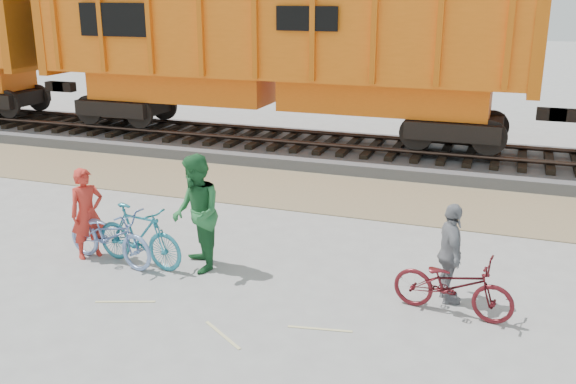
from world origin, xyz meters
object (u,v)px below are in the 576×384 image
object	(u,v)px
bicycle_maroon	(453,285)
person_solo	(87,213)
hopper_car_center	(276,47)
bicycle_blue	(110,235)
person_woman	(450,253)
bicycle_teal	(139,236)
person_man	(196,213)

from	to	relation	value
bicycle_maroon	person_solo	size ratio (longest dim) A/B	1.08
hopper_car_center	bicycle_blue	distance (m)	8.95
bicycle_blue	bicycle_maroon	bearing A→B (deg)	-77.29
person_woman	bicycle_teal	bearing A→B (deg)	75.85
bicycle_teal	person_man	world-z (taller)	person_man
hopper_car_center	bicycle_maroon	size ratio (longest dim) A/B	8.09
person_woman	person_solo	bearing A→B (deg)	74.80
person_solo	person_man	xyz separation A→B (m)	(2.03, 0.17, 0.18)
hopper_car_center	bicycle_blue	size ratio (longest dim) A/B	7.41
bicycle_teal	person_woman	size ratio (longest dim) A/B	1.15
bicycle_blue	person_man	world-z (taller)	person_man
bicycle_teal	person_woman	bearing A→B (deg)	-76.85
bicycle_maroon	bicycle_blue	bearing A→B (deg)	98.94
hopper_car_center	bicycle_teal	bearing A→B (deg)	-85.22
person_solo	person_man	bearing A→B (deg)	-50.70
bicycle_blue	bicycle_teal	bearing A→B (deg)	-70.65
hopper_car_center	person_solo	world-z (taller)	hopper_car_center
bicycle_blue	person_man	bearing A→B (deg)	-68.00
bicycle_blue	person_woman	xyz separation A→B (m)	(5.61, 0.46, 0.27)
person_solo	person_woman	xyz separation A→B (m)	(6.11, 0.36, -0.03)
hopper_car_center	person_woman	distance (m)	10.23
hopper_car_center	person_solo	size ratio (longest dim) A/B	8.74
bicycle_maroon	person_woman	size ratio (longest dim) A/B	1.13
bicycle_blue	person_solo	distance (m)	0.59
person_woman	person_man	bearing A→B (deg)	74.14
hopper_car_center	person_solo	bearing A→B (deg)	-92.16
hopper_car_center	person_man	xyz separation A→B (m)	(1.71, -8.32, -2.02)
hopper_car_center	bicycle_teal	world-z (taller)	hopper_car_center
bicycle_blue	bicycle_teal	distance (m)	0.54
hopper_car_center	bicycle_blue	world-z (taller)	hopper_car_center
bicycle_teal	person_solo	xyz separation A→B (m)	(-1.03, 0.03, 0.27)
bicycle_maroon	person_man	distance (m)	4.22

